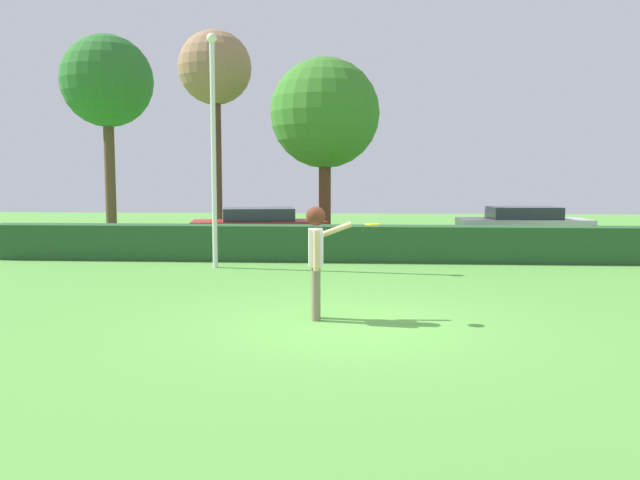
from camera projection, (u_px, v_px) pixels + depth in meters
name	position (u px, v px, depth m)	size (l,w,h in m)	color
ground_plane	(348.00, 325.00, 9.59)	(60.00, 60.00, 0.00)	#569A3E
person	(316.00, 249.00, 9.89)	(0.71, 0.62, 1.77)	#7B6F57
frisbee	(372.00, 224.00, 9.77)	(0.23, 0.23, 0.03)	yellow
lamppost	(213.00, 139.00, 15.44)	(0.24, 0.24, 5.63)	silver
hedge_row	(354.00, 243.00, 16.95)	(19.70, 0.90, 0.94)	#275029
parked_car_red	(259.00, 226.00, 20.29)	(4.43, 2.40, 1.25)	#B21E1E
parked_car_silver	(523.00, 224.00, 21.18)	(4.26, 1.92, 1.25)	#B7B7BC
birch_tree	(325.00, 114.00, 21.46)	(3.68, 3.68, 6.21)	brown
maple_tree	(107.00, 83.00, 25.77)	(3.68, 3.68, 7.93)	brown
bare_elm_tree	(215.00, 71.00, 22.85)	(2.62, 2.62, 7.44)	brown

